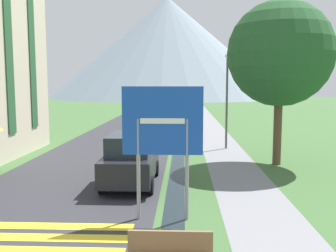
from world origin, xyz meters
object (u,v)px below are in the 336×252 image
(parked_car_near, at_px, (131,159))
(tree_by_path, at_px, (280,54))
(road_sign, at_px, (163,132))
(streetlamp, at_px, (227,93))
(parked_car_far, at_px, (153,122))

(parked_car_near, bearing_deg, tree_by_path, 30.62)
(tree_by_path, bearing_deg, road_sign, -123.80)
(parked_car_near, bearing_deg, road_sign, -69.03)
(parked_car_near, xyz_separation_m, streetlamp, (4.21, 7.57, 2.17))
(parked_car_near, xyz_separation_m, parked_car_far, (-0.29, 12.88, 0.00))
(road_sign, bearing_deg, parked_car_far, 95.60)
(road_sign, relative_size, tree_by_path, 0.49)
(streetlamp, xyz_separation_m, tree_by_path, (1.78, -4.02, 1.76))
(streetlamp, height_order, tree_by_path, tree_by_path)
(road_sign, height_order, parked_car_far, road_sign)
(parked_car_near, distance_m, parked_car_far, 12.89)
(tree_by_path, bearing_deg, parked_car_far, 123.89)
(parked_car_near, relative_size, parked_car_far, 1.02)
(parked_car_near, relative_size, tree_by_path, 0.56)
(parked_car_near, bearing_deg, parked_car_far, 91.27)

